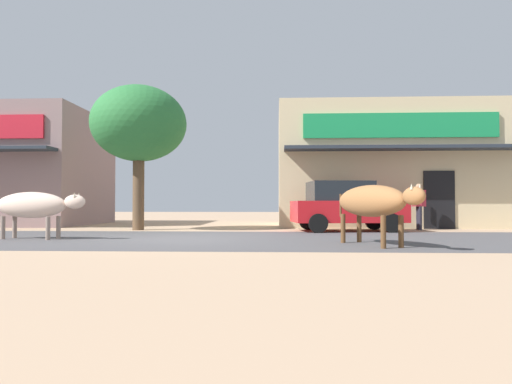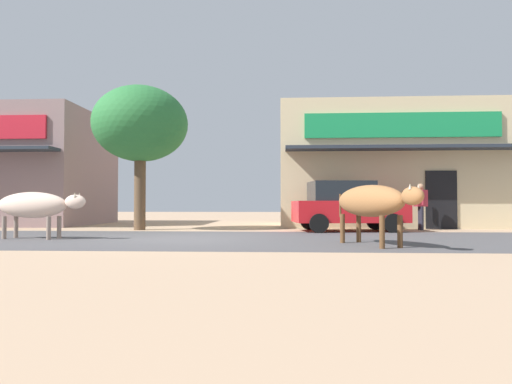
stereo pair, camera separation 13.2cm
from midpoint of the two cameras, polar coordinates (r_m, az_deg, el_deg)
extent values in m
plane|color=tan|center=(12.09, -9.59, -5.74)|extent=(80.00, 80.00, 0.00)
cube|color=#4E4C4E|center=(12.09, -9.59, -5.73)|extent=(72.00, 6.34, 0.00)
cube|color=gray|center=(22.94, -27.58, 2.55)|extent=(6.73, 5.75, 4.90)
cube|color=beige|center=(20.30, 15.14, 2.82)|extent=(8.76, 5.75, 4.81)
cube|color=#198C4C|center=(17.62, 17.19, 7.90)|extent=(7.01, 0.10, 0.90)
cube|color=#262D38|center=(17.13, 17.54, 5.24)|extent=(8.41, 0.90, 0.12)
cube|color=black|center=(17.82, 21.55, -0.91)|extent=(1.10, 0.06, 2.10)
cylinder|color=brown|center=(16.45, -14.57, 0.00)|extent=(0.39, 0.39, 2.63)
ellipsoid|color=#297136|center=(16.68, -14.52, 8.21)|extent=(3.29, 3.29, 2.63)
cube|color=red|center=(15.52, 11.04, -2.39)|extent=(3.78, 2.13, 0.70)
cube|color=#1E2328|center=(15.46, 10.06, 0.09)|extent=(2.15, 1.81, 0.64)
cylinder|color=black|center=(16.70, 14.17, -3.51)|extent=(0.62, 0.25, 0.60)
cylinder|color=black|center=(15.06, 16.22, -3.72)|extent=(0.62, 0.25, 0.60)
cylinder|color=black|center=(16.12, 6.22, -3.62)|extent=(0.62, 0.25, 0.60)
cylinder|color=black|center=(14.42, 7.44, -3.86)|extent=(0.62, 0.25, 0.60)
ellipsoid|color=beige|center=(13.21, -26.34, -1.45)|extent=(2.04, 0.88, 0.67)
ellipsoid|color=beige|center=(12.50, -21.81, -1.12)|extent=(0.59, 0.36, 0.36)
cone|color=beige|center=(12.56, -21.36, -0.31)|extent=(0.06, 0.06, 0.12)
cone|color=beige|center=(12.39, -21.86, -0.29)|extent=(0.06, 0.06, 0.12)
cylinder|color=gray|center=(13.02, -23.54, -4.04)|extent=(0.11, 0.11, 0.59)
cylinder|color=gray|center=(12.67, -24.64, -4.10)|extent=(0.11, 0.11, 0.59)
cylinder|color=gray|center=(13.78, -27.96, -3.84)|extent=(0.11, 0.11, 0.59)
cylinder|color=gray|center=(13.45, -29.10, -3.89)|extent=(0.11, 0.11, 0.59)
ellipsoid|color=#9D673B|center=(10.35, 13.60, -1.09)|extent=(1.52, 2.33, 0.70)
ellipsoid|color=#9D673B|center=(9.25, 18.59, -0.47)|extent=(0.49, 0.63, 0.36)
cone|color=beige|center=(9.29, 19.25, 0.65)|extent=(0.06, 0.06, 0.12)
cone|color=beige|center=(9.15, 18.31, 0.67)|extent=(0.06, 0.06, 0.12)
cylinder|color=brown|center=(9.91, 17.16, -4.70)|extent=(0.11, 0.11, 0.67)
cylinder|color=brown|center=(9.64, 15.11, -4.80)|extent=(0.11, 0.11, 0.67)
cylinder|color=brown|center=(11.10, 12.32, -4.38)|extent=(0.11, 0.11, 0.67)
cylinder|color=brown|center=(10.85, 10.39, -4.45)|extent=(0.11, 0.11, 0.67)
cylinder|color=brown|center=(11.34, 10.11, -1.64)|extent=(0.05, 0.05, 0.56)
cylinder|color=#262633|center=(17.05, 19.24, -3.07)|extent=(0.14, 0.14, 0.81)
cylinder|color=#262633|center=(16.88, 19.42, -3.08)|extent=(0.14, 0.14, 0.81)
cube|color=maroon|center=(16.96, 19.31, -0.73)|extent=(0.46, 0.37, 0.58)
sphere|color=tan|center=(16.96, 19.30, 0.61)|extent=(0.22, 0.22, 0.22)
cylinder|color=maroon|center=(17.21, 19.06, -0.65)|extent=(0.09, 0.09, 0.52)
cylinder|color=maroon|center=(16.71, 19.56, -0.62)|extent=(0.09, 0.09, 0.52)
camera|label=1|loc=(0.07, -90.31, 0.01)|focal=32.30mm
camera|label=2|loc=(0.07, 89.69, -0.01)|focal=32.30mm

